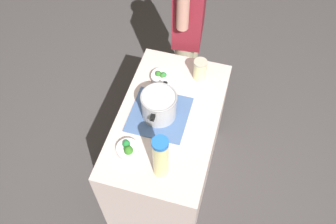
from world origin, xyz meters
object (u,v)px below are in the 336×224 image
broccoli_bowl_front (162,77)px  broccoli_bowl_center (128,149)px  cooking_pot (159,105)px  mason_jar (200,70)px  person_cook (189,29)px  lemonade_pitcher (161,157)px

broccoli_bowl_front → broccoli_bowl_center: (-0.56, 0.03, -0.00)m
cooking_pot → mason_jar: bearing=-25.0°
cooking_pot → broccoli_bowl_center: 0.32m
mason_jar → broccoli_bowl_front: 0.25m
broccoli_bowl_front → person_cook: (0.51, -0.05, -0.03)m
broccoli_bowl_center → person_cook: 1.08m
cooking_pot → broccoli_bowl_front: (0.26, 0.06, -0.07)m
broccoli_bowl_center → cooking_pot: bearing=-18.5°
lemonade_pitcher → person_cook: person_cook is taller
cooking_pot → person_cook: size_ratio=0.18×
mason_jar → person_cook: person_cook is taller
mason_jar → lemonade_pitcher: bearing=176.1°
lemonade_pitcher → broccoli_bowl_center: size_ratio=2.51×
cooking_pot → broccoli_bowl_center: size_ratio=2.23×
cooking_pot → person_cook: bearing=0.8°
mason_jar → broccoli_bowl_front: size_ratio=1.08×
broccoli_bowl_front → broccoli_bowl_center: 0.56m
lemonade_pitcher → broccoli_bowl_front: 0.66m
broccoli_bowl_center → mason_jar: bearing=-22.1°
cooking_pot → broccoli_bowl_center: cooking_pot is taller
lemonade_pitcher → mason_jar: size_ratio=2.16×
broccoli_bowl_center → broccoli_bowl_front: bearing=-3.5°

